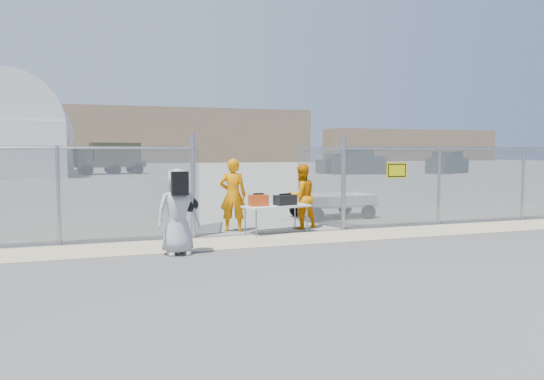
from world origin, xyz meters
name	(u,v)px	position (x,y,z in m)	size (l,w,h in m)	color
ground	(302,247)	(0.00, 0.00, 0.00)	(160.00, 160.00, 0.00)	#413E3E
tarmac_inside	(136,172)	(0.00, 42.00, 0.01)	(160.00, 80.00, 0.01)	gray
dirt_strip	(286,239)	(0.00, 1.00, 0.01)	(44.00, 1.60, 0.01)	#C5B185
distant_hills	(148,135)	(5.00, 78.00, 4.50)	(140.00, 6.00, 9.00)	#7F684F
chain_link_fence	(272,190)	(0.00, 2.00, 1.10)	(40.00, 0.20, 2.20)	gray
quonset_hangar	(18,128)	(-10.00, 40.00, 4.00)	(9.00, 18.00, 8.00)	silver
folding_table	(276,219)	(0.11, 1.97, 0.36)	(1.68, 0.70, 0.71)	silver
orange_bag	(258,200)	(-0.37, 1.97, 0.85)	(0.45, 0.30, 0.28)	#C23F12
black_duffel	(285,200)	(0.32, 1.92, 0.84)	(0.54, 0.31, 0.26)	black
security_worker_left	(233,195)	(-0.86, 2.60, 0.94)	(0.69, 0.45, 1.89)	orange
security_worker_right	(301,197)	(1.00, 2.48, 0.87)	(0.84, 0.66, 1.73)	orange
visitor	(178,212)	(-2.68, 0.04, 0.87)	(0.85, 0.56, 1.74)	#A3A3A3
utility_trailer	(332,205)	(2.75, 4.26, 0.39)	(3.23, 1.67, 0.78)	silver
military_truck	(110,158)	(-2.53, 37.68, 1.37)	(5.73, 2.12, 2.74)	#323520
parked_vehicle_near	(339,164)	(16.79, 32.18, 0.86)	(3.81, 1.72, 1.72)	#303630
parked_vehicle_mid	(357,162)	(17.80, 30.64, 1.05)	(4.64, 2.10, 2.10)	#303630
parked_vehicle_far	(447,163)	(26.18, 29.30, 0.96)	(4.25, 1.92, 1.92)	#303630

